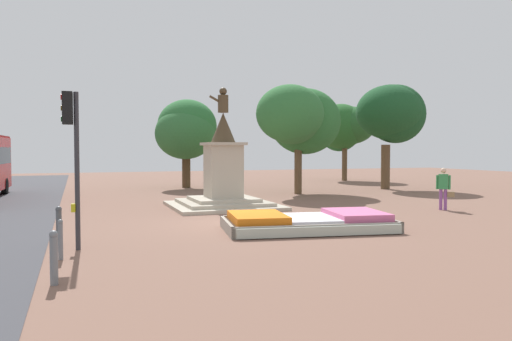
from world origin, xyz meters
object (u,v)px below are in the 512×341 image
kerb_bollard_south (54,256)px  kerb_bollard_mid_a (60,239)px  traffic_light_near_crossing (72,142)px  kerb_bollard_mid_b (59,225)px  statue_monument (223,179)px  pedestrian_with_handbag (444,186)px  flower_planter (308,222)px

kerb_bollard_south → kerb_bollard_mid_a: (0.05, 2.22, -0.05)m
traffic_light_near_crossing → kerb_bollard_mid_b: 2.32m
statue_monument → kerb_bollard_mid_b: bearing=-133.3°
statue_monument → kerb_bollard_south: size_ratio=5.08×
statue_monument → pedestrian_with_handbag: size_ratio=2.96×
statue_monument → kerb_bollard_mid_b: (-6.41, -6.79, -0.67)m
traffic_light_near_crossing → kerb_bollard_mid_a: 2.46m
kerb_bollard_south → kerb_bollard_mid_a: bearing=88.7°
flower_planter → statue_monument: size_ratio=1.06×
flower_planter → kerb_bollard_mid_b: kerb_bollard_mid_b is taller
traffic_light_near_crossing → kerb_bollard_mid_a: bearing=-104.3°
statue_monument → kerb_bollard_south: bearing=-120.3°
kerb_bollard_south → kerb_bollard_mid_a: kerb_bollard_south is taller
flower_planter → kerb_bollard_mid_a: bearing=-165.2°
kerb_bollard_south → traffic_light_near_crossing: bearing=84.4°
traffic_light_near_crossing → kerb_bollard_south: (-0.32, -3.29, -2.15)m
traffic_light_near_crossing → kerb_bollard_south: bearing=-95.6°
flower_planter → statue_monument: 6.91m
pedestrian_with_handbag → kerb_bollard_south: pedestrian_with_handbag is taller
traffic_light_near_crossing → kerb_bollard_mid_a: size_ratio=4.25×
kerb_bollard_mid_a → kerb_bollard_mid_b: bearing=92.8°
traffic_light_near_crossing → kerb_bollard_mid_b: bearing=114.0°
pedestrian_with_handbag → kerb_bollard_mid_a: size_ratio=1.89×
pedestrian_with_handbag → kerb_bollard_mid_a: pedestrian_with_handbag is taller
flower_planter → kerb_bollard_mid_b: size_ratio=5.38×
pedestrian_with_handbag → kerb_bollard_mid_b: (-14.70, -2.77, -0.45)m
statue_monument → kerb_bollard_mid_b: 9.36m
pedestrian_with_handbag → kerb_bollard_mid_a: (-14.60, -4.66, -0.51)m
statue_monument → kerb_bollard_mid_b: statue_monument is taller
kerb_bollard_mid_b → statue_monument: bearing=46.7°
flower_planter → traffic_light_near_crossing: (-6.81, -0.81, 2.44)m
statue_monument → pedestrian_with_handbag: 9.21m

